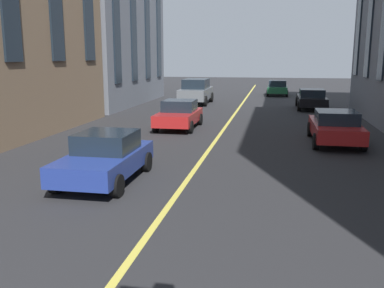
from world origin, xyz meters
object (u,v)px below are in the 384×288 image
car_black_mid (311,99)px  car_red_far (335,127)px  car_green_parked_b (277,88)px  car_blue_near (105,157)px  car_red_trailing (179,114)px  car_grey_oncoming (196,91)px

car_black_mid → car_red_far: bearing=180.0°
car_green_parked_b → car_blue_near: 29.61m
car_red_trailing → car_blue_near: (-9.42, 0.05, 0.00)m
car_blue_near → car_red_far: bearing=-46.1°
car_black_mid → car_grey_oncoming: size_ratio=0.94×
car_green_parked_b → car_red_far: bearing=-174.2°
car_black_mid → car_blue_near: size_ratio=1.13×
car_blue_near → car_black_mid: bearing=-20.7°
car_red_far → car_grey_oncoming: 16.13m
car_red_far → car_red_trailing: 7.56m
car_red_far → car_green_parked_b: car_green_parked_b is taller
car_black_mid → car_grey_oncoming: car_grey_oncoming is taller
car_green_parked_b → car_red_trailing: same height
car_grey_oncoming → car_green_parked_b: 10.44m
car_black_mid → car_green_parked_b: car_green_parked_b is taller
car_grey_oncoming → car_blue_near: 20.74m
car_grey_oncoming → car_blue_near: size_ratio=1.21×
car_red_far → car_blue_near: bearing=133.9°
car_black_mid → car_red_trailing: car_red_trailing is taller
car_grey_oncoming → car_red_trailing: car_grey_oncoming is taller
car_grey_oncoming → car_red_trailing: size_ratio=1.21×
car_red_trailing → car_grey_oncoming: bearing=6.1°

